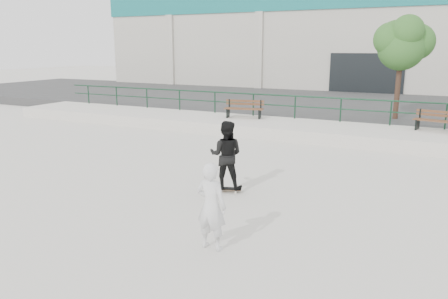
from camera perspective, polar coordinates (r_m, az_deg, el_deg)
The scene contains 11 objects.
ground at distance 9.82m, azimuth -4.21°, elevation -8.35°, with size 120.00×120.00×0.00m, color beige.
ledge at distance 18.29m, azimuth 10.96°, elevation 2.41°, with size 30.00×3.00×0.50m, color beige.
parking_strip at distance 26.49m, azimuth 15.90°, elevation 5.45°, with size 60.00×14.00×0.50m, color #363636.
railing at distance 19.38m, azimuth 12.12°, elevation 5.94°, with size 28.00×0.06×1.03m.
commercial_building at distance 40.14m, azimuth 20.10°, elevation 13.85°, with size 44.20×16.33×8.00m.
bench_left at distance 19.69m, azimuth 2.64°, elevation 5.31°, with size 1.81×0.85×0.80m.
bench_right at distance 18.32m, azimuth 26.18°, elevation 3.34°, with size 1.76×0.83×0.78m.
tree at distance 20.69m, azimuth 22.31°, elevation 12.87°, with size 2.49×2.22×4.43m.
skateboard at distance 11.20m, azimuth 0.27°, elevation -5.16°, with size 0.80×0.43×0.09m.
standing_skater at distance 10.95m, azimuth 0.27°, elevation -0.72°, with size 0.85×0.66×1.74m, color black.
seated_skater at distance 7.91m, azimuth -1.68°, elevation -7.43°, with size 0.60×0.39×1.63m, color silver.
Camera 1 is at (4.66, -7.86, 3.61)m, focal length 35.00 mm.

